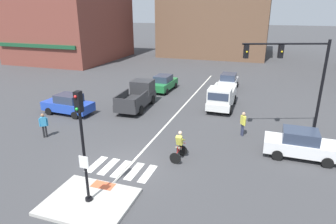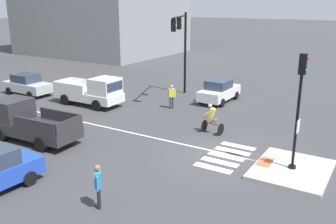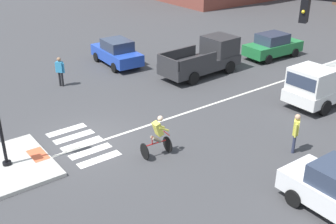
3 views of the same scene
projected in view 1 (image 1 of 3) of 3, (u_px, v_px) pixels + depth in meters
name	position (u px, v px, depth m)	size (l,w,h in m)	color
ground_plane	(123.00, 167.00, 15.86)	(300.00, 300.00, 0.00)	#3D3D3F
traffic_island	(89.00, 201.00, 12.89)	(3.75, 3.08, 0.15)	#B2AFA8
tactile_pad_front	(103.00, 185.00, 13.93)	(1.10, 0.60, 0.01)	#DB5B38
signal_pole	(82.00, 138.00, 11.86)	(0.44, 0.38, 4.96)	black
crosswalk_stripe_a	(97.00, 164.00, 16.11)	(0.44, 1.80, 0.01)	silver
crosswalk_stripe_b	(109.00, 166.00, 15.88)	(0.44, 1.80, 0.01)	silver
crosswalk_stripe_c	(121.00, 169.00, 15.65)	(0.44, 1.80, 0.01)	silver
crosswalk_stripe_d	(134.00, 171.00, 15.42)	(0.44, 1.80, 0.01)	silver
crosswalk_stripe_e	(148.00, 174.00, 15.19)	(0.44, 1.80, 0.01)	silver
lane_centre_line	(180.00, 110.00, 24.70)	(0.14, 28.00, 0.01)	silver
traffic_light_mast	(297.00, 71.00, 18.17)	(5.08, 2.05, 6.33)	black
building_corner_left	(217.00, 23.00, 53.58)	(18.64, 16.82, 11.01)	brown
building_corner_right	(70.00, 18.00, 47.35)	(14.91, 17.07, 13.26)	brown
car_white_cross_right	(301.00, 144.00, 16.64)	(4.12, 1.89, 1.64)	white
car_green_westbound_distant	(164.00, 83.00, 30.19)	(1.98, 4.17, 1.64)	#237A3D
car_silver_eastbound_distant	(228.00, 82.00, 30.75)	(1.87, 4.11, 1.64)	silver
car_blue_cross_left	(68.00, 104.00, 23.55)	(4.18, 2.01, 1.64)	#2347B7
pickup_truck_white_eastbound_far	(221.00, 98.00, 24.64)	(2.09, 5.11, 2.08)	white
pickup_truck_charcoal_westbound_far	(138.00, 96.00, 25.20)	(2.25, 5.19, 2.08)	#2D2D30
cyclist	(179.00, 145.00, 16.38)	(0.75, 1.14, 1.68)	black
pedestrian_at_curb_left	(44.00, 123.00, 19.16)	(0.45, 0.40, 1.67)	black
pedestrian_waiting_far_side	(243.00, 122.00, 19.41)	(0.38, 0.47, 1.67)	#2D334C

